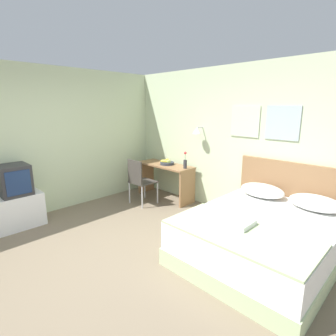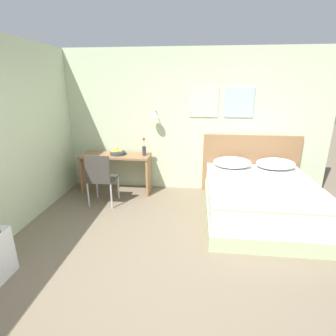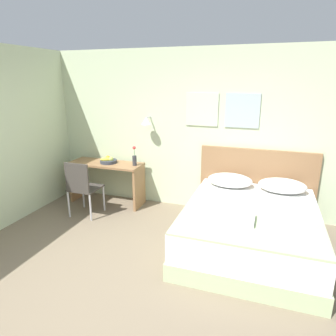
% 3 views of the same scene
% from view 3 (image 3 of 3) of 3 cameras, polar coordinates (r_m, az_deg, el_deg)
% --- Properties ---
extents(ground_plane, '(24.00, 24.00, 0.00)m').
position_cam_3_polar(ground_plane, '(3.33, -12.31, -24.40)').
color(ground_plane, '#756651').
extents(wall_back, '(5.33, 0.31, 2.65)m').
position_cam_3_polar(wall_back, '(5.06, 2.63, 7.09)').
color(wall_back, beige).
rests_on(wall_back, ground_plane).
extents(bed, '(1.68, 2.05, 0.57)m').
position_cam_3_polar(bed, '(4.14, 15.28, -11.09)').
color(bed, '#B2C693').
rests_on(bed, ground_plane).
extents(headboard, '(1.80, 0.06, 1.12)m').
position_cam_3_polar(headboard, '(5.00, 16.41, -2.83)').
color(headboard, '#8E6642').
rests_on(headboard, ground_plane).
extents(pillow_left, '(0.68, 0.45, 0.20)m').
position_cam_3_polar(pillow_left, '(4.71, 11.71, -2.29)').
color(pillow_left, white).
rests_on(pillow_left, bed).
extents(pillow_right, '(0.68, 0.45, 0.20)m').
position_cam_3_polar(pillow_right, '(4.68, 20.94, -3.16)').
color(pillow_right, white).
rests_on(pillow_right, bed).
extents(throw_blanket, '(1.63, 0.82, 0.02)m').
position_cam_3_polar(throw_blanket, '(3.47, 14.93, -11.09)').
color(throw_blanket, '#B2C693').
rests_on(throw_blanket, bed).
extents(folded_towel_near_foot, '(0.30, 0.31, 0.06)m').
position_cam_3_polar(folded_towel_near_foot, '(3.59, 13.75, -9.32)').
color(folded_towel_near_foot, white).
rests_on(folded_towel_near_foot, throw_blanket).
extents(desk, '(1.31, 0.48, 0.75)m').
position_cam_3_polar(desk, '(5.45, -11.62, -1.22)').
color(desk, '#8E6642').
rests_on(desk, ground_plane).
extents(desk_chair, '(0.45, 0.45, 0.93)m').
position_cam_3_polar(desk_chair, '(4.97, -16.16, -3.13)').
color(desk_chair, '#3D3833').
rests_on(desk_chair, ground_plane).
extents(fruit_bowl, '(0.29, 0.29, 0.12)m').
position_cam_3_polar(fruit_bowl, '(5.36, -11.30, 1.39)').
color(fruit_bowl, '#333842').
rests_on(fruit_bowl, desk).
extents(flower_vase, '(0.07, 0.07, 0.34)m').
position_cam_3_polar(flower_vase, '(5.12, -6.41, 1.83)').
color(flower_vase, '#333338').
rests_on(flower_vase, desk).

